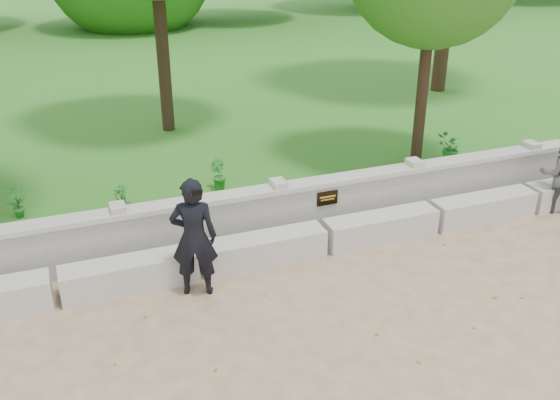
% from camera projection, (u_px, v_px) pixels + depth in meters
% --- Properties ---
extents(ground, '(80.00, 80.00, 0.00)m').
position_uv_depth(ground, '(384.00, 317.00, 8.22)').
color(ground, tan).
rests_on(ground, ground).
extents(lawn, '(40.00, 22.00, 0.25)m').
position_uv_depth(lawn, '(167.00, 73.00, 20.02)').
color(lawn, '#2F6921').
rests_on(lawn, ground).
extents(concrete_bench, '(11.90, 0.45, 0.45)m').
position_uv_depth(concrete_bench, '(324.00, 238.00, 9.73)').
color(concrete_bench, beige).
rests_on(concrete_bench, ground).
extents(parapet_wall, '(12.50, 0.35, 0.90)m').
position_uv_depth(parapet_wall, '(307.00, 206.00, 10.22)').
color(parapet_wall, '#BAB7B0').
rests_on(parapet_wall, ground).
extents(man_main, '(0.73, 0.67, 1.73)m').
position_uv_depth(man_main, '(194.00, 237.00, 8.41)').
color(man_main, black).
rests_on(man_main, ground).
extents(visitor_left, '(0.83, 0.75, 1.41)m').
position_uv_depth(visitor_left, '(559.00, 174.00, 10.86)').
color(visitor_left, '#48484E').
rests_on(visitor_left, ground).
extents(shrub_a, '(0.38, 0.33, 0.60)m').
position_uv_depth(shrub_a, '(17.00, 201.00, 10.21)').
color(shrub_a, '#287527').
rests_on(shrub_a, lawn).
extents(shrub_b, '(0.37, 0.39, 0.56)m').
position_uv_depth(shrub_b, '(218.00, 175.00, 11.26)').
color(shrub_b, '#287527').
rests_on(shrub_b, lawn).
extents(shrub_c, '(0.54, 0.48, 0.56)m').
position_uv_depth(shrub_c, '(450.00, 148.00, 12.52)').
color(shrub_c, '#287527').
rests_on(shrub_c, lawn).
extents(shrub_d, '(0.38, 0.40, 0.57)m').
position_uv_depth(shrub_d, '(122.00, 201.00, 10.25)').
color(shrub_d, '#287527').
rests_on(shrub_d, lawn).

